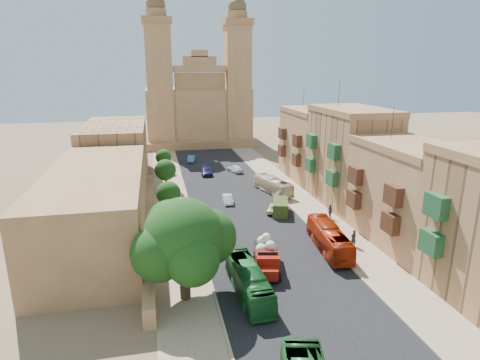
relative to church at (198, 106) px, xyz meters
name	(u,v)px	position (x,y,z in m)	size (l,w,h in m)	color
ground	(307,311)	(0.00, -78.61, -9.52)	(260.00, 260.00, 0.00)	brown
road_surface	(235,198)	(0.00, -48.61, -9.51)	(14.00, 140.00, 0.01)	black
sidewalk_east	(294,194)	(9.50, -48.61, -9.51)	(5.00, 140.00, 0.01)	#967D62
sidewalk_west	(171,203)	(-9.50, -48.61, -9.51)	(5.00, 140.00, 0.01)	#967D62
kerb_east	(279,195)	(7.00, -48.61, -9.46)	(0.25, 140.00, 0.12)	#967D62
kerb_west	(188,201)	(-7.00, -48.61, -9.46)	(0.25, 140.00, 0.12)	#967D62
townhouse_b	(407,193)	(15.95, -67.61, -3.86)	(9.00, 14.00, 14.90)	#A17248
townhouse_c	(350,156)	(15.95, -53.61, -2.61)	(9.00, 14.00, 17.40)	#AB794D
townhouse_d	(313,144)	(15.95, -39.61, -3.36)	(9.00, 14.00, 15.90)	#A17248
west_wall	(150,223)	(-12.50, -58.61, -8.62)	(1.00, 40.00, 1.80)	#A17248
west_building_low	(98,206)	(-18.00, -60.61, -5.32)	(10.00, 28.00, 8.40)	olive
west_building_mid	(116,153)	(-18.00, -34.61, -4.52)	(10.00, 22.00, 10.00)	#AB794D
church	(198,106)	(0.00, 0.00, 0.00)	(28.00, 22.50, 36.30)	#A17248
ficus_tree	(184,241)	(-9.42, -74.61, -4.19)	(9.01, 8.29, 9.01)	#36261B
street_tree_a	(173,232)	(-10.00, -66.61, -6.69)	(2.75, 2.75, 4.24)	#36261B
street_tree_b	(169,194)	(-10.00, -54.61, -6.22)	(3.20, 3.20, 4.93)	#36261B
street_tree_c	(165,170)	(-10.00, -42.61, -6.03)	(3.39, 3.39, 5.21)	#36261B
street_tree_d	(163,157)	(-10.00, -30.61, -6.52)	(2.92, 2.92, 4.48)	#36261B
red_truck	(267,256)	(-1.32, -71.20, -7.99)	(3.39, 6.25, 3.48)	maroon
olive_pickup	(280,207)	(4.79, -56.41, -8.60)	(3.24, 4.91, 1.87)	#38461A
bus_green_north	(249,281)	(-4.04, -75.15, -8.22)	(2.17, 9.29, 2.59)	#165822
bus_red_east	(329,238)	(6.50, -68.32, -8.15)	(2.29, 9.79, 2.73)	#9D2207
bus_cream_east	(273,185)	(6.50, -47.16, -8.29)	(2.06, 8.82, 2.46)	beige
car_blue_a	(261,249)	(-1.00, -67.80, -8.90)	(1.46, 3.63, 1.24)	#416A9A
car_white_a	(228,199)	(-1.38, -50.54, -8.92)	(1.25, 3.59, 1.18)	white
car_cream	(275,208)	(4.33, -55.64, -8.94)	(1.92, 4.15, 1.15)	beige
car_dkblue	(207,171)	(-2.32, -33.78, -8.80)	(2.02, 4.96, 1.44)	#141740
car_white_b	(235,169)	(3.22, -33.00, -8.83)	(1.61, 4.01, 1.37)	white
car_blue_b	(191,159)	(-4.11, -22.54, -8.87)	(1.38, 3.94, 1.30)	teal
pedestrian_a	(353,238)	(9.52, -68.09, -8.53)	(0.72, 0.47, 1.97)	black
pedestrian_c	(330,212)	(10.55, -59.59, -8.53)	(1.15, 0.48, 1.97)	#3A3A3B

